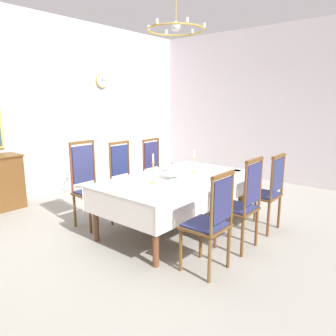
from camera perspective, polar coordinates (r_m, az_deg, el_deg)
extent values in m
cube|color=#99978D|center=(4.65, 1.29, -10.84)|extent=(7.07, 6.02, 0.04)
cube|color=silver|center=(6.62, -20.14, 10.29)|extent=(7.07, 0.08, 3.34)
cube|color=silver|center=(7.43, 19.06, 10.47)|extent=(0.08, 6.02, 3.34)
cylinder|color=brown|center=(3.52, -2.23, -12.07)|extent=(0.07, 0.07, 0.70)
cylinder|color=brown|center=(5.05, 12.82, -4.78)|extent=(0.07, 0.07, 0.70)
cylinder|color=brown|center=(4.22, -12.76, -8.15)|extent=(0.07, 0.07, 0.70)
cylinder|color=brown|center=(5.57, 3.38, -2.93)|extent=(0.07, 0.07, 0.70)
cube|color=brown|center=(4.43, 1.26, -2.64)|extent=(2.04, 1.11, 0.08)
cube|color=brown|center=(4.42, 1.26, -1.95)|extent=(2.16, 1.23, 0.03)
cube|color=white|center=(4.42, 1.26, -1.74)|extent=(2.18, 1.25, 0.00)
cube|color=white|center=(4.12, 7.99, -5.24)|extent=(2.18, 0.00, 0.32)
cube|color=white|center=(4.85, -4.45, -2.52)|extent=(2.18, 0.00, 0.32)
cube|color=white|center=(3.71, -9.28, -7.25)|extent=(0.00, 1.25, 0.32)
cube|color=white|center=(5.32, 8.52, -1.31)|extent=(0.00, 1.25, 0.32)
cylinder|color=brown|center=(3.49, 2.24, -14.35)|extent=(0.04, 0.04, 0.48)
cylinder|color=brown|center=(3.77, 5.85, -12.31)|extent=(0.04, 0.04, 0.48)
cylinder|color=brown|center=(3.30, 7.40, -16.02)|extent=(0.04, 0.04, 0.48)
cylinder|color=brown|center=(3.60, 10.75, -13.68)|extent=(0.04, 0.04, 0.48)
cube|color=brown|center=(3.43, 6.67, -10.28)|extent=(0.44, 0.42, 0.02)
cube|color=navy|center=(3.42, 6.68, -9.90)|extent=(0.40, 0.38, 0.02)
cylinder|color=brown|center=(3.08, 7.79, -7.08)|extent=(0.03, 0.03, 0.57)
cylinder|color=brown|center=(3.40, 11.29, -5.34)|extent=(0.03, 0.03, 0.57)
cube|color=navy|center=(3.23, 9.65, -5.69)|extent=(0.34, 0.02, 0.43)
cube|color=brown|center=(3.16, 9.81, -1.28)|extent=(0.40, 0.04, 0.04)
cylinder|color=brown|center=(4.73, -9.98, -7.25)|extent=(0.04, 0.04, 0.48)
cylinder|color=brown|center=(4.51, -13.69, -8.39)|extent=(0.04, 0.04, 0.48)
cylinder|color=brown|center=(5.00, -12.68, -6.31)|extent=(0.04, 0.04, 0.48)
cylinder|color=brown|center=(4.79, -16.29, -7.31)|extent=(0.04, 0.04, 0.48)
cube|color=brown|center=(4.68, -13.30, -4.39)|extent=(0.44, 0.42, 0.02)
cube|color=navy|center=(4.67, -13.31, -4.10)|extent=(0.40, 0.38, 0.02)
cylinder|color=brown|center=(4.86, -13.03, 0.61)|extent=(0.03, 0.03, 0.70)
cylinder|color=brown|center=(4.64, -16.85, -0.13)|extent=(0.03, 0.03, 0.70)
cube|color=navy|center=(4.74, -14.92, 0.66)|extent=(0.34, 0.02, 0.53)
cube|color=brown|center=(4.69, -15.13, 4.42)|extent=(0.40, 0.04, 0.04)
cylinder|color=brown|center=(4.01, 8.43, -10.80)|extent=(0.04, 0.04, 0.48)
cylinder|color=brown|center=(4.32, 11.09, -9.21)|extent=(0.04, 0.04, 0.48)
cylinder|color=brown|center=(3.86, 13.10, -11.97)|extent=(0.04, 0.04, 0.48)
cylinder|color=brown|center=(4.18, 15.49, -10.20)|extent=(0.04, 0.04, 0.48)
cube|color=brown|center=(4.00, 12.19, -7.19)|extent=(0.44, 0.42, 0.02)
cube|color=navy|center=(3.99, 12.21, -6.85)|extent=(0.40, 0.38, 0.02)
cylinder|color=brown|center=(3.66, 13.63, -3.84)|extent=(0.03, 0.03, 0.61)
cylinder|color=brown|center=(4.00, 16.11, -2.61)|extent=(0.03, 0.03, 0.61)
cube|color=navy|center=(3.82, 14.95, -2.75)|extent=(0.34, 0.02, 0.47)
cube|color=brown|center=(3.76, 15.17, 1.31)|extent=(0.40, 0.04, 0.04)
cylinder|color=brown|center=(5.19, -4.09, -5.37)|extent=(0.04, 0.04, 0.48)
cylinder|color=brown|center=(4.93, -7.16, -6.36)|extent=(0.04, 0.04, 0.48)
cylinder|color=brown|center=(5.43, -6.84, -4.62)|extent=(0.04, 0.04, 0.48)
cylinder|color=brown|center=(5.19, -9.90, -5.51)|extent=(0.04, 0.04, 0.48)
cube|color=brown|center=(5.11, -7.06, -2.76)|extent=(0.44, 0.42, 0.02)
cube|color=navy|center=(5.11, -7.07, -2.50)|extent=(0.40, 0.38, 0.02)
cylinder|color=brown|center=(5.31, -7.03, 1.37)|extent=(0.03, 0.03, 0.62)
cylinder|color=brown|center=(5.05, -10.25, 0.73)|extent=(0.03, 0.03, 0.62)
cube|color=navy|center=(5.17, -8.61, 1.40)|extent=(0.34, 0.02, 0.47)
cube|color=brown|center=(5.13, -8.71, 4.48)|extent=(0.40, 0.04, 0.04)
cylinder|color=brown|center=(4.62, 13.28, -7.87)|extent=(0.04, 0.04, 0.48)
cylinder|color=brown|center=(4.95, 15.27, -6.64)|extent=(0.04, 0.04, 0.48)
cylinder|color=brown|center=(4.49, 17.43, -8.73)|extent=(0.04, 0.04, 0.48)
cylinder|color=brown|center=(4.82, 19.18, -7.38)|extent=(0.04, 0.04, 0.48)
cube|color=brown|center=(4.64, 16.48, -4.71)|extent=(0.44, 0.42, 0.02)
cube|color=navy|center=(4.63, 16.49, -4.42)|extent=(0.40, 0.38, 0.02)
cylinder|color=brown|center=(4.32, 17.98, -2.01)|extent=(0.03, 0.03, 0.56)
cylinder|color=brown|center=(4.68, 19.77, -1.09)|extent=(0.03, 0.03, 0.56)
cube|color=navy|center=(4.49, 18.93, -1.18)|extent=(0.34, 0.02, 0.43)
cube|color=brown|center=(4.45, 19.15, 1.98)|extent=(0.40, 0.04, 0.04)
cylinder|color=brown|center=(5.72, 1.06, -3.67)|extent=(0.04, 0.04, 0.48)
cylinder|color=brown|center=(5.44, -1.44, -4.50)|extent=(0.04, 0.04, 0.48)
cylinder|color=brown|center=(5.95, -1.65, -3.07)|extent=(0.04, 0.04, 0.48)
cylinder|color=brown|center=(5.68, -4.19, -3.83)|extent=(0.04, 0.04, 0.48)
cube|color=brown|center=(5.63, -1.57, -1.30)|extent=(0.44, 0.42, 0.02)
cube|color=navy|center=(5.62, -1.57, -1.05)|extent=(0.40, 0.38, 0.02)
cylinder|color=brown|center=(5.83, -1.73, 2.30)|extent=(0.03, 0.03, 0.60)
cylinder|color=brown|center=(5.55, -4.39, 1.78)|extent=(0.03, 0.03, 0.60)
cube|color=navy|center=(5.69, -3.03, 2.34)|extent=(0.34, 0.02, 0.46)
cube|color=brown|center=(5.65, -3.06, 5.04)|extent=(0.40, 0.04, 0.04)
cylinder|color=white|center=(4.36, 0.68, -1.76)|extent=(0.15, 0.15, 0.02)
ellipsoid|color=white|center=(4.34, 0.68, -0.82)|extent=(0.28, 0.28, 0.13)
ellipsoid|color=white|center=(4.33, 0.68, 0.12)|extent=(0.25, 0.25, 0.10)
sphere|color=brown|center=(4.31, 0.68, 0.82)|extent=(0.03, 0.03, 0.03)
cylinder|color=gold|center=(4.08, -2.63, -2.75)|extent=(0.07, 0.07, 0.02)
cylinder|color=gold|center=(4.05, -2.65, -0.86)|extent=(0.02, 0.02, 0.26)
cone|color=gold|center=(4.02, -2.67, 1.02)|extent=(0.04, 0.04, 0.02)
cylinder|color=silver|center=(4.01, -2.68, 1.86)|extent=(0.02, 0.02, 0.10)
cylinder|color=gold|center=(4.76, 4.60, -0.64)|extent=(0.07, 0.07, 0.02)
cylinder|color=gold|center=(4.74, 4.62, 0.59)|extent=(0.02, 0.02, 0.19)
cone|color=gold|center=(4.72, 4.64, 1.81)|extent=(0.04, 0.04, 0.02)
cylinder|color=silver|center=(4.71, 4.65, 2.53)|extent=(0.02, 0.02, 0.10)
cylinder|color=white|center=(4.82, 12.03, -0.60)|extent=(0.18, 0.18, 0.03)
cylinder|color=white|center=(4.82, 12.03, -0.55)|extent=(0.14, 0.14, 0.02)
torus|color=brown|center=(4.82, 12.04, -0.46)|extent=(0.17, 0.17, 0.01)
cylinder|color=white|center=(5.03, -0.11, 0.18)|extent=(0.17, 0.17, 0.03)
cylinder|color=white|center=(5.03, -0.11, 0.24)|extent=(0.14, 0.14, 0.02)
torus|color=brown|center=(5.02, -0.11, 0.33)|extent=(0.16, 0.16, 0.01)
cylinder|color=white|center=(4.36, 8.30, -1.78)|extent=(0.18, 0.18, 0.03)
cylinder|color=white|center=(4.36, 8.31, -1.72)|extent=(0.15, 0.15, 0.02)
torus|color=brown|center=(4.36, 8.31, -1.62)|extent=(0.17, 0.17, 0.01)
cube|color=gold|center=(4.91, 12.99, -0.57)|extent=(0.03, 0.14, 0.00)
ellipsoid|color=gold|center=(4.96, 12.21, -0.39)|extent=(0.03, 0.05, 0.01)
cube|color=gold|center=(5.10, 1.07, 0.22)|extent=(0.05, 0.14, 0.00)
ellipsoid|color=gold|center=(5.13, 0.20, 0.32)|extent=(0.03, 0.05, 0.01)
cylinder|color=#D1B251|center=(7.26, -11.74, 14.98)|extent=(0.29, 0.05, 0.29)
cylinder|color=white|center=(7.24, -11.60, 14.99)|extent=(0.26, 0.01, 0.26)
cube|color=black|center=(7.23, -11.58, 15.25)|extent=(0.01, 0.00, 0.07)
cube|color=black|center=(7.26, -11.33, 15.00)|extent=(0.10, 0.00, 0.01)
cylinder|color=gold|center=(4.45, 1.41, 27.66)|extent=(0.02, 0.02, 0.60)
sphere|color=white|center=(4.38, 1.39, 23.88)|extent=(0.12, 0.12, 0.12)
torus|color=gold|center=(4.37, 1.39, 23.37)|extent=(0.73, 0.73, 0.02)
cylinder|color=silver|center=(4.66, 4.33, 23.14)|extent=(0.04, 0.04, 0.06)
cylinder|color=silver|center=(4.71, -0.34, 23.06)|extent=(0.04, 0.04, 0.06)
cylinder|color=silver|center=(4.45, -3.55, 23.69)|extent=(0.04, 0.04, 0.06)
cylinder|color=silver|center=(4.12, -1.98, 24.65)|extent=(0.04, 0.04, 0.06)
cylinder|color=silver|center=(4.06, 3.42, 24.81)|extent=(0.04, 0.04, 0.06)
cylinder|color=silver|center=(4.35, 6.45, 23.92)|extent=(0.04, 0.04, 0.06)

